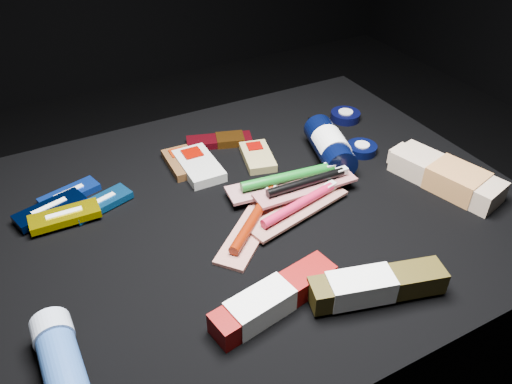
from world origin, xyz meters
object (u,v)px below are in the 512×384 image
bodywash_bottle (447,177)px  deodorant_stick (59,356)px  lotion_bottle (330,146)px  toothpaste_carton_red (270,301)px

bodywash_bottle → deodorant_stick: 0.73m
lotion_bottle → toothpaste_carton_red: 0.42m
toothpaste_carton_red → deodorant_stick: bearing=162.0°
lotion_bottle → toothpaste_carton_red: size_ratio=0.99×
lotion_bottle → bodywash_bottle: 0.23m
bodywash_bottle → deodorant_stick: bearing=170.3°
lotion_bottle → deodorant_stick: lotion_bottle is taller
lotion_bottle → toothpaste_carton_red: (-0.30, -0.29, -0.01)m
bodywash_bottle → lotion_bottle: bearing=113.3°
lotion_bottle → bodywash_bottle: lotion_bottle is taller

